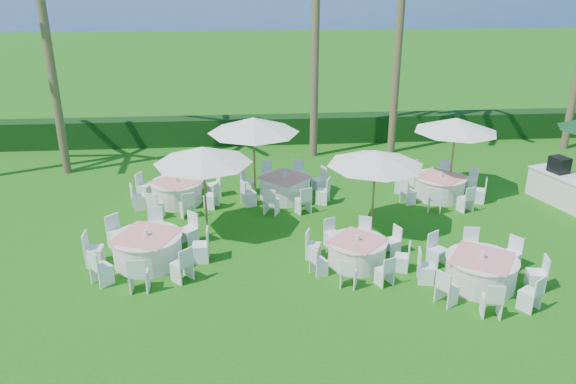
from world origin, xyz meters
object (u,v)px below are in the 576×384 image
banquet_table_c (481,271)px  banquet_table_b (357,251)px  banquet_table_d (177,191)px  banquet_table_e (285,187)px  banquet_table_a (148,248)px  umbrella_d (456,125)px  umbrella_c (254,125)px  umbrella_a (203,155)px  umbrella_b (376,158)px  banquet_table_f (439,186)px

banquet_table_c → banquet_table_b: bearing=155.0°
banquet_table_d → banquet_table_e: (3.68, 0.06, 0.01)m
banquet_table_a → banquet_table_e: size_ratio=1.07×
banquet_table_e → umbrella_d: size_ratio=1.07×
banquet_table_a → umbrella_c: bearing=54.3°
banquet_table_c → umbrella_d: bearing=77.2°
banquet_table_e → banquet_table_a: bearing=-133.6°
banquet_table_b → umbrella_c: 5.85m
banquet_table_a → banquet_table_b: 5.64m
banquet_table_a → umbrella_d: umbrella_d is taller
umbrella_a → umbrella_b: (4.97, -0.13, -0.18)m
umbrella_d → banquet_table_d: bearing=-179.5°
banquet_table_f → umbrella_a: size_ratio=1.06×
umbrella_d → banquet_table_a: bearing=-156.7°
banquet_table_a → umbrella_b: bearing=12.6°
banquet_table_f → umbrella_c: 6.78m
banquet_table_f → umbrella_a: umbrella_a is taller
banquet_table_a → umbrella_c: (3.01, 4.19, 2.22)m
umbrella_b → umbrella_c: umbrella_c is taller
banquet_table_f → umbrella_c: size_ratio=0.99×
banquet_table_c → umbrella_a: (-7.00, 3.45, 2.11)m
banquet_table_e → umbrella_b: umbrella_b is taller
banquet_table_d → banquet_table_a: bearing=-94.9°
banquet_table_e → umbrella_c: 2.47m
umbrella_c → umbrella_d: 6.88m
banquet_table_a → umbrella_a: bearing=46.5°
umbrella_a → banquet_table_b: bearing=-27.1°
banquet_table_a → umbrella_c: umbrella_c is taller
banquet_table_a → banquet_table_c: 8.70m
banquet_table_b → umbrella_b: 2.92m
umbrella_c → umbrella_d: bearing=0.7°
banquet_table_a → umbrella_a: 3.02m
banquet_table_f → umbrella_b: (-2.93, -2.46, 1.94)m
banquet_table_c → banquet_table_d: 10.13m
umbrella_c → umbrella_d: (6.88, 0.08, -0.16)m
umbrella_a → umbrella_b: bearing=-1.5°
banquet_table_e → umbrella_b: size_ratio=1.08×
umbrella_a → banquet_table_c: bearing=-26.2°
banquet_table_f → umbrella_b: size_ratio=1.05×
banquet_table_a → banquet_table_d: 4.19m
banquet_table_d → banquet_table_c: bearing=-36.6°
banquet_table_a → umbrella_d: (9.89, 4.27, 2.06)m
banquet_table_f → umbrella_a: bearing=-163.6°
banquet_table_c → banquet_table_f: (0.90, 5.77, -0.01)m
umbrella_a → banquet_table_a: bearing=-133.5°
banquet_table_d → umbrella_c: 3.48m
banquet_table_a → umbrella_a: umbrella_a is taller
umbrella_c → umbrella_d: umbrella_c is taller
banquet_table_e → umbrella_a: (-2.54, -2.65, 2.11)m
banquet_table_e → umbrella_c: (-1.03, -0.05, 2.24)m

